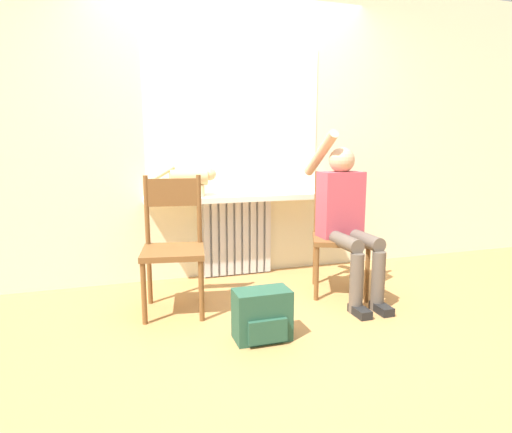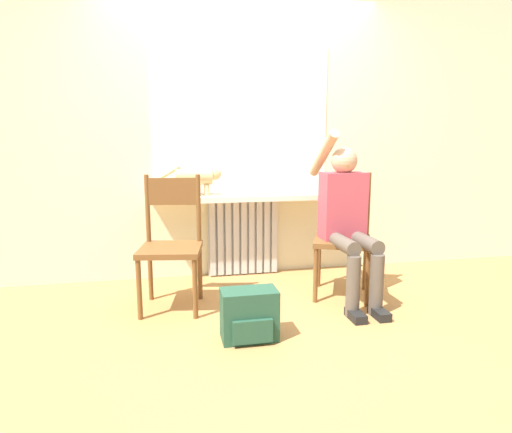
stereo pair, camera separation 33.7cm
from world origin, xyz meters
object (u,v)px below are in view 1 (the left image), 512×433
Objects in this scene: person at (346,214)px; cat at (191,178)px; chair_right at (340,232)px; backpack at (262,315)px; chair_left at (173,244)px.

person reaches higher than cat.
person is at bearing -75.78° from chair_right.
chair_right is 1.16m from backpack.
chair_right is 1.34m from cat.
backpack is (0.46, -0.67, -0.34)m from chair_left.
chair_left is 2.82× the size of backpack.
backpack is (-0.87, -0.55, -0.52)m from person.
chair_right is (1.35, -0.00, 0.00)m from chair_left.
cat is at bearing 99.98° from backpack.
backpack is (-0.89, -0.66, -0.34)m from chair_right.
backpack is at bearing -119.82° from chair_right.
cat is at bearing 146.48° from person.
chair_right is 1.76× the size of cat.
person is (-0.02, -0.12, 0.17)m from chair_right.
cat reaches higher than chair_left.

